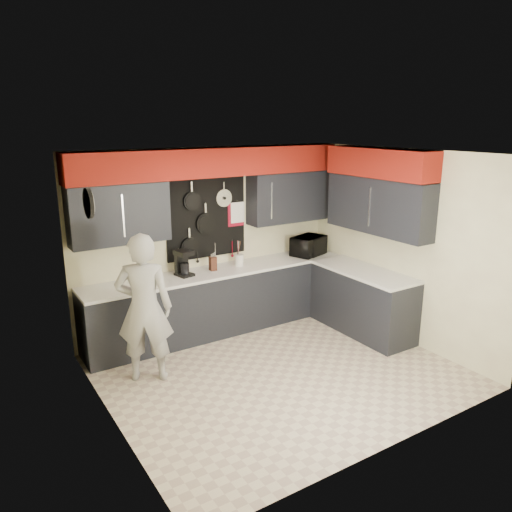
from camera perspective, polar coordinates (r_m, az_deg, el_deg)
ground at (r=6.23m, az=2.57°, el=-13.00°), size 4.00×4.00×0.00m
back_wall_assembly at (r=6.92m, az=-4.83°, el=7.43°), size 4.00×0.36×2.60m
right_wall_assembly at (r=6.98m, az=14.15°, el=6.53°), size 0.36×3.50×2.60m
left_wall_assembly at (r=4.92m, az=-16.82°, el=-4.61°), size 0.05×3.50×2.60m
base_cabinets at (r=7.15m, az=0.64°, el=-5.12°), size 3.95×2.20×0.92m
microwave at (r=7.76m, az=6.02°, el=1.17°), size 0.62×0.52×0.30m
knife_block at (r=6.96m, az=-4.95°, el=-0.87°), size 0.09×0.09×0.20m
utensil_crock at (r=7.17m, az=-1.93°, el=-0.47°), size 0.13×0.13×0.17m
coffee_maker at (r=6.78m, az=-8.33°, el=-0.70°), size 0.24×0.27×0.35m
person at (r=5.85m, az=-12.65°, el=-5.84°), size 0.77×0.67×1.76m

